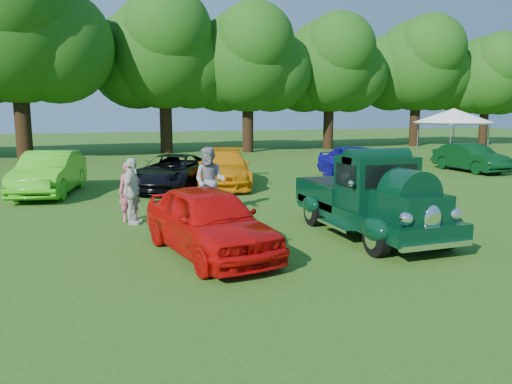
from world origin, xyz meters
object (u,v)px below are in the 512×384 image
object	(u,v)px
back_car_orange	(224,168)
hero_pickup	(370,201)
back_car_green	(471,158)
spectator_grey	(210,181)
canopy_tent	(453,116)
back_car_blue	(360,162)
red_convertible	(209,221)
back_car_black	(172,172)
back_car_lime	(49,173)
spectator_white	(132,191)
spectator_pink	(130,192)

from	to	relation	value
back_car_orange	hero_pickup	bearing A→B (deg)	-67.28
back_car_orange	back_car_green	bearing A→B (deg)	17.56
spectator_grey	canopy_tent	world-z (taller)	canopy_tent
back_car_orange	spectator_grey	size ratio (longest dim) A/B	2.53
back_car_blue	spectator_grey	world-z (taller)	spectator_grey
red_convertible	back_car_orange	distance (m)	9.42
back_car_black	back_car_green	distance (m)	14.78
back_car_black	back_car_lime	bearing A→B (deg)	-153.47
back_car_green	spectator_white	size ratio (longest dim) A/B	2.34
back_car_black	back_car_green	bearing A→B (deg)	32.48
back_car_lime	back_car_black	world-z (taller)	back_car_lime
red_convertible	back_car_orange	size ratio (longest dim) A/B	0.85
spectator_white	hero_pickup	bearing A→B (deg)	-96.93
hero_pickup	red_convertible	size ratio (longest dim) A/B	1.18
red_convertible	back_car_blue	distance (m)	12.48
back_car_lime	back_car_green	distance (m)	19.07
back_car_green	back_car_lime	bearing A→B (deg)	-176.99
back_car_lime	back_car_blue	xyz separation A→B (m)	(12.41, -0.32, -0.02)
red_convertible	hero_pickup	bearing A→B (deg)	-5.75
back_car_blue	back_car_orange	bearing A→B (deg)	169.67
spectator_pink	back_car_orange	bearing A→B (deg)	52.49
spectator_white	back_car_black	bearing A→B (deg)	3.08
red_convertible	spectator_white	distance (m)	3.60
red_convertible	spectator_white	world-z (taller)	spectator_white
hero_pickup	back_car_orange	xyz separation A→B (m)	(-1.18, 8.66, -0.12)
back_car_lime	spectator_white	size ratio (longest dim) A/B	2.67
red_convertible	spectator_pink	distance (m)	3.95
back_car_lime	canopy_tent	distance (m)	20.35
red_convertible	spectator_pink	world-z (taller)	spectator_pink
back_car_blue	back_car_green	size ratio (longest dim) A/B	1.08
back_car_black	canopy_tent	size ratio (longest dim) A/B	1.12
red_convertible	back_car_green	world-z (taller)	red_convertible
spectator_white	spectator_pink	bearing A→B (deg)	27.56
back_car_black	back_car_blue	distance (m)	8.10
spectator_pink	spectator_grey	bearing A→B (deg)	5.03
canopy_tent	back_car_lime	bearing A→B (deg)	-171.55
back_car_lime	canopy_tent	xyz separation A→B (m)	(20.05, 2.98, 1.90)
back_car_blue	spectator_grey	distance (m)	9.25
back_car_black	spectator_grey	bearing A→B (deg)	-57.55
back_car_lime	back_car_blue	size ratio (longest dim) A/B	1.06
back_car_lime	spectator_pink	size ratio (longest dim) A/B	2.89
back_car_green	hero_pickup	bearing A→B (deg)	-139.54
back_car_green	spectator_pink	world-z (taller)	spectator_pink
spectator_pink	spectator_white	xyz separation A→B (m)	(0.03, -0.36, 0.07)
hero_pickup	back_car_blue	xyz separation A→B (m)	(4.82, 8.46, -0.08)
red_convertible	back_car_lime	distance (m)	9.75
back_car_black	spectator_pink	world-z (taller)	spectator_pink
hero_pickup	spectator_grey	bearing A→B (deg)	130.22
back_car_black	back_car_green	xyz separation A→B (m)	(14.76, 0.71, 0.02)
spectator_pink	canopy_tent	size ratio (longest dim) A/B	0.38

